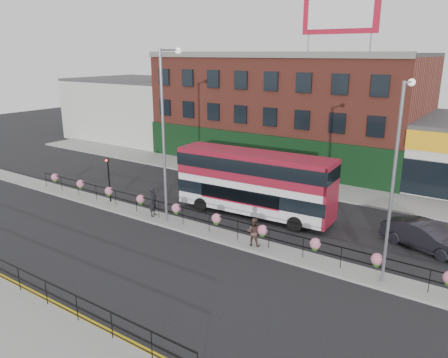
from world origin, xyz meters
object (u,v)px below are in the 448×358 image
Objects in this scene: pedestrian_a at (153,202)px; lamp_column_east at (396,168)px; car at (425,236)px; lamp_column_west at (166,122)px; double_decker_bus at (255,177)px; pedestrian_b at (254,232)px.

pedestrian_a is 15.23m from lamp_column_east.
lamp_column_west is at bearing 127.88° from car.
pedestrian_b is at bearing -59.59° from double_decker_bus.
pedestrian_a is (-15.41, -4.91, 0.36)m from car.
pedestrian_a is 0.21× the size of lamp_column_east.
pedestrian_a is 5.40m from lamp_column_west.
double_decker_bus is at bearing 47.18° from lamp_column_west.
lamp_column_east is (9.45, -4.10, 2.95)m from double_decker_bus.
car is at bearing 80.24° from lamp_column_east.
lamp_column_east is (13.23, -0.02, -0.80)m from lamp_column_west.
double_decker_bus is 5.48× the size of pedestrian_a.
lamp_column_east reaches higher than car.
pedestrian_b is (-7.76, -5.14, 0.19)m from car.
pedestrian_b is 8.30m from lamp_column_east.
lamp_column_east is at bearing -0.08° from lamp_column_west.
car is 9.31m from pedestrian_b.
pedestrian_a reaches higher than pedestrian_b.
car is 2.53× the size of pedestrian_a.
lamp_column_east reaches higher than pedestrian_b.
lamp_column_east is at bearing -171.04° from car.
lamp_column_east is (6.91, 0.23, 4.59)m from pedestrian_b.
pedestrian_b is (2.54, -4.33, -1.64)m from double_decker_bus.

